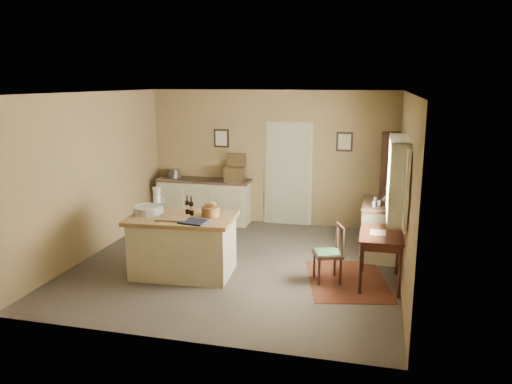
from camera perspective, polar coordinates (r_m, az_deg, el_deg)
ground at (r=8.10m, az=-2.05°, el=-8.19°), size 5.00×5.00×0.00m
wall_back at (r=10.12m, az=1.78°, el=3.93°), size 5.00×0.10×2.70m
wall_front at (r=5.43m, az=-9.40°, el=-3.84°), size 5.00×0.10×2.70m
wall_left at (r=8.74m, az=-18.10°, el=1.93°), size 0.10×5.00×2.70m
wall_right at (r=7.45m, az=16.71°, el=0.26°), size 0.10×5.00×2.70m
ceiling at (r=7.58m, az=-2.21°, el=11.28°), size 5.00×5.00×0.00m
door at (r=10.07m, az=3.68°, el=2.17°), size 0.97×0.06×2.11m
framed_prints at (r=10.01m, az=2.89°, el=5.96°), size 2.82×0.02×0.38m
window at (r=7.21m, az=16.26°, el=1.52°), size 0.25×1.99×1.12m
work_island at (r=7.62m, az=-8.38°, el=-5.84°), size 1.62×1.12×1.20m
sideboard at (r=10.36m, az=-5.88°, el=-0.82°), size 1.92×0.55×1.18m
rug at (r=7.57m, az=10.39°, el=-9.90°), size 1.42×1.80×0.01m
writing_desk at (r=7.33m, az=14.12°, el=-5.26°), size 0.59×0.97×0.82m
desk_chair at (r=7.37m, az=8.18°, el=-7.03°), size 0.50×0.50×0.83m
right_cabinet at (r=8.62m, az=14.05°, el=-4.06°), size 0.63×1.13×0.99m
shelving_unit at (r=9.48m, az=15.15°, el=0.58°), size 0.33×0.88×1.95m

